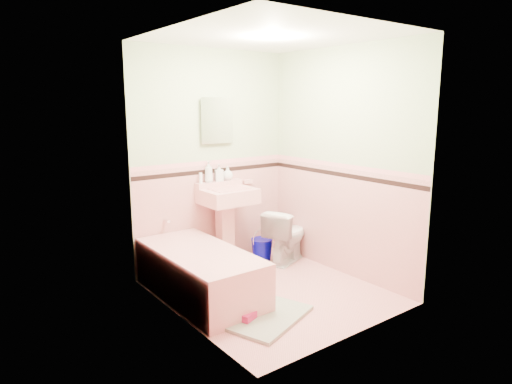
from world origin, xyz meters
TOP-DOWN VIEW (x-y plane):
  - floor at (0.00, 0.00)m, footprint 2.20×2.20m
  - ceiling at (0.00, 0.00)m, footprint 2.20×2.20m
  - wall_back at (0.00, 1.10)m, footprint 2.50×0.00m
  - wall_front at (0.00, -1.10)m, footprint 2.50×0.00m
  - wall_left at (-1.00, 0.00)m, footprint 0.00×2.50m
  - wall_right at (1.00, 0.00)m, footprint 0.00×2.50m
  - wainscot_back at (0.00, 1.09)m, footprint 2.00×0.00m
  - wainscot_front at (0.00, -1.09)m, footprint 2.00×0.00m
  - wainscot_left at (-0.99, 0.00)m, footprint 0.00×2.20m
  - wainscot_right at (0.99, 0.00)m, footprint 0.00×2.20m
  - accent_back at (0.00, 1.08)m, footprint 2.00×0.00m
  - accent_front at (0.00, -1.08)m, footprint 2.00×0.00m
  - accent_left at (-0.98, 0.00)m, footprint 0.00×2.20m
  - accent_right at (0.98, 0.00)m, footprint 0.00×2.20m
  - cap_back at (0.00, 1.08)m, footprint 2.00×0.00m
  - cap_front at (0.00, -1.08)m, footprint 2.00×0.00m
  - cap_left at (-0.98, 0.00)m, footprint 0.00×2.20m
  - cap_right at (0.98, 0.00)m, footprint 0.00×2.20m
  - bathtub at (-0.63, 0.33)m, footprint 0.70×1.50m
  - tub_faucet at (-0.63, 1.05)m, footprint 0.04×0.12m
  - sink at (0.05, 0.86)m, footprint 0.60×0.49m
  - sink_faucet at (0.05, 1.00)m, footprint 0.02×0.02m
  - medicine_cabinet at (0.05, 1.07)m, footprint 0.39×0.04m
  - soap_dish at (0.47, 1.06)m, footprint 0.13×0.07m
  - soap_bottle_left at (-0.09, 1.04)m, footprint 0.11×0.11m
  - soap_bottle_mid at (0.05, 1.04)m, footprint 0.11×0.12m
  - soap_bottle_right at (0.17, 1.04)m, footprint 0.15×0.15m
  - tube at (-0.19, 1.04)m, footprint 0.05×0.05m
  - toilet at (0.71, 0.59)m, footprint 0.73×0.58m
  - bucket at (0.51, 0.81)m, footprint 0.32×0.32m
  - bath_mat at (-0.40, -0.44)m, footprint 0.93×0.78m
  - shoe at (-0.58, -0.42)m, footprint 0.17×0.12m

SIDE VIEW (x-z plane):
  - floor at x=0.00m, z-range 0.00..0.00m
  - bath_mat at x=-0.40m, z-range 0.00..0.03m
  - shoe at x=-0.58m, z-range 0.03..0.09m
  - bucket at x=0.51m, z-range 0.00..0.27m
  - bathtub at x=-0.63m, z-range 0.00..0.45m
  - toilet at x=0.71m, z-range 0.00..0.66m
  - sink at x=0.05m, z-range 0.00..0.94m
  - wainscot_back at x=0.00m, z-range -0.40..1.60m
  - wainscot_front at x=0.00m, z-range -0.40..1.60m
  - wainscot_left at x=-0.99m, z-range -0.50..1.70m
  - wainscot_right at x=0.99m, z-range -0.50..1.70m
  - tub_faucet at x=-0.63m, z-range 0.61..0.65m
  - sink_faucet at x=0.05m, z-range 0.90..1.00m
  - soap_dish at x=0.47m, z-range 0.93..0.97m
  - tube at x=-0.19m, z-range 1.00..1.12m
  - soap_bottle_right at x=0.17m, z-range 1.00..1.16m
  - soap_bottle_mid at x=0.05m, z-range 1.00..1.20m
  - accent_left at x=-0.98m, z-range 0.02..2.22m
  - accent_right at x=0.98m, z-range 0.02..2.22m
  - accent_back at x=0.00m, z-range 0.12..2.12m
  - accent_front at x=0.00m, z-range 0.12..2.12m
  - soap_bottle_left at x=-0.09m, z-range 1.00..1.24m
  - cap_back at x=0.00m, z-range 0.22..2.22m
  - cap_front at x=0.00m, z-range 0.22..2.22m
  - cap_left at x=-0.98m, z-range 0.12..2.32m
  - cap_right at x=0.98m, z-range 0.12..2.32m
  - wall_back at x=0.00m, z-range 0.00..2.50m
  - wall_front at x=0.00m, z-range 0.00..2.50m
  - wall_left at x=-1.00m, z-range 0.00..2.50m
  - wall_right at x=1.00m, z-range 0.00..2.50m
  - medicine_cabinet at x=0.05m, z-range 1.46..1.94m
  - ceiling at x=0.00m, z-range 2.50..2.50m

